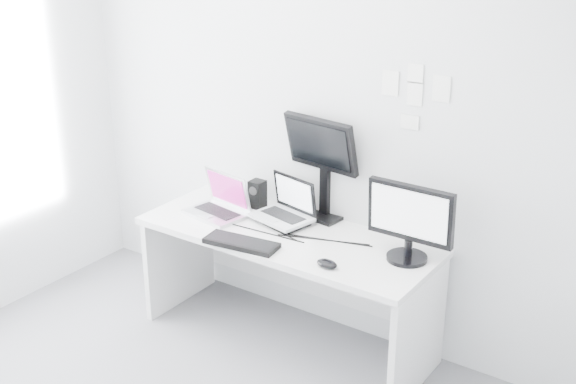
% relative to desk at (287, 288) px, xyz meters
% --- Properties ---
extents(back_wall, '(3.60, 0.00, 3.60)m').
position_rel_desk_xyz_m(back_wall, '(0.00, 0.35, 0.99)').
color(back_wall, silver).
rests_on(back_wall, ground).
extents(desk, '(1.80, 0.70, 0.73)m').
position_rel_desk_xyz_m(desk, '(0.00, 0.00, 0.00)').
color(desk, white).
rests_on(desk, ground).
extents(macbook, '(0.41, 0.33, 0.28)m').
position_rel_desk_xyz_m(macbook, '(-0.51, -0.04, 0.50)').
color(macbook, '#B3B4B8').
rests_on(macbook, desk).
extents(speaker, '(0.12, 0.12, 0.18)m').
position_rel_desk_xyz_m(speaker, '(-0.38, 0.22, 0.45)').
color(speaker, black).
rests_on(speaker, desk).
extents(dell_laptop, '(0.39, 0.33, 0.29)m').
position_rel_desk_xyz_m(dell_laptop, '(-0.11, 0.09, 0.51)').
color(dell_laptop, silver).
rests_on(dell_laptop, desk).
extents(rear_monitor, '(0.51, 0.23, 0.66)m').
position_rel_desk_xyz_m(rear_monitor, '(0.05, 0.31, 0.70)').
color(rear_monitor, black).
rests_on(rear_monitor, desk).
extents(samsung_monitor, '(0.49, 0.23, 0.45)m').
position_rel_desk_xyz_m(samsung_monitor, '(0.73, 0.08, 0.59)').
color(samsung_monitor, black).
rests_on(samsung_monitor, desk).
extents(keyboard, '(0.45, 0.21, 0.03)m').
position_rel_desk_xyz_m(keyboard, '(-0.12, -0.29, 0.38)').
color(keyboard, black).
rests_on(keyboard, desk).
extents(mouse, '(0.13, 0.09, 0.04)m').
position_rel_desk_xyz_m(mouse, '(0.42, -0.24, 0.39)').
color(mouse, black).
rests_on(mouse, desk).
extents(wall_note_0, '(0.10, 0.00, 0.14)m').
position_rel_desk_xyz_m(wall_note_0, '(0.45, 0.34, 1.26)').
color(wall_note_0, white).
rests_on(wall_note_0, back_wall).
extents(wall_note_1, '(0.09, 0.00, 0.13)m').
position_rel_desk_xyz_m(wall_note_1, '(0.60, 0.34, 1.22)').
color(wall_note_1, white).
rests_on(wall_note_1, back_wall).
extents(wall_note_2, '(0.10, 0.00, 0.14)m').
position_rel_desk_xyz_m(wall_note_2, '(0.75, 0.34, 1.26)').
color(wall_note_2, white).
rests_on(wall_note_2, back_wall).
extents(wall_note_3, '(0.11, 0.00, 0.08)m').
position_rel_desk_xyz_m(wall_note_3, '(0.58, 0.34, 1.05)').
color(wall_note_3, white).
rests_on(wall_note_3, back_wall).
extents(wall_note_4, '(0.09, 0.00, 0.10)m').
position_rel_desk_xyz_m(wall_note_4, '(0.60, 0.34, 1.33)').
color(wall_note_4, white).
rests_on(wall_note_4, back_wall).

